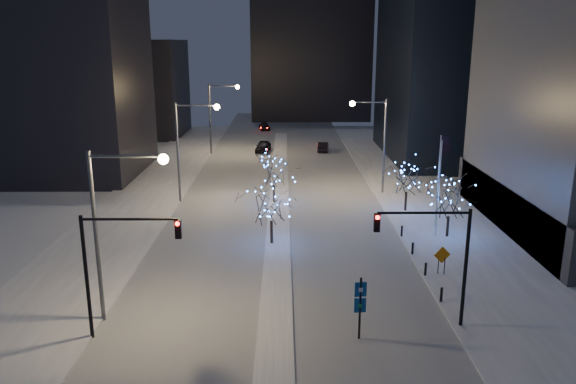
{
  "coord_description": "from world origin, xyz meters",
  "views": [
    {
      "loc": [
        0.51,
        -27.66,
        15.66
      ],
      "look_at": [
        0.8,
        12.08,
        5.0
      ],
      "focal_mm": 35.0,
      "sensor_mm": 36.0,
      "label": 1
    }
  ],
  "objects_px": {
    "street_lamp_w_mid": "(188,138)",
    "construction_sign": "(442,257)",
    "car_far": "(264,127)",
    "traffic_signal_west": "(114,256)",
    "street_lamp_w_near": "(113,213)",
    "car_mid": "(323,147)",
    "wayfinding_sign": "(360,302)",
    "street_lamp_east": "(376,134)",
    "holiday_tree_plaza_far": "(407,176)",
    "traffic_signal_east": "(439,249)",
    "holiday_tree_median_near": "(271,203)",
    "car_near": "(263,146)",
    "street_lamp_w_far": "(217,109)",
    "holiday_tree_plaza_near": "(450,197)",
    "holiday_tree_median_far": "(274,171)"
  },
  "relations": [
    {
      "from": "holiday_tree_plaza_near",
      "to": "traffic_signal_west",
      "type": "bearing_deg",
      "value": -144.44
    },
    {
      "from": "traffic_signal_east",
      "to": "car_near",
      "type": "bearing_deg",
      "value": 102.31
    },
    {
      "from": "holiday_tree_median_near",
      "to": "holiday_tree_plaza_near",
      "type": "relative_size",
      "value": 0.97
    },
    {
      "from": "car_far",
      "to": "traffic_signal_west",
      "type": "bearing_deg",
      "value": -103.43
    },
    {
      "from": "street_lamp_w_mid",
      "to": "street_lamp_east",
      "type": "xyz_separation_m",
      "value": [
        19.02,
        3.0,
        -0.05
      ]
    },
    {
      "from": "holiday_tree_median_near",
      "to": "construction_sign",
      "type": "distance_m",
      "value": 13.58
    },
    {
      "from": "traffic_signal_west",
      "to": "traffic_signal_east",
      "type": "xyz_separation_m",
      "value": [
        17.38,
        1.0,
        0.0
      ]
    },
    {
      "from": "holiday_tree_median_far",
      "to": "holiday_tree_plaza_near",
      "type": "xyz_separation_m",
      "value": [
        14.46,
        -10.34,
        0.1
      ]
    },
    {
      "from": "street_lamp_w_far",
      "to": "construction_sign",
      "type": "height_order",
      "value": "street_lamp_w_far"
    },
    {
      "from": "traffic_signal_west",
      "to": "street_lamp_w_far",
      "type": "bearing_deg",
      "value": 90.55
    },
    {
      "from": "street_lamp_east",
      "to": "street_lamp_w_far",
      "type": "bearing_deg",
      "value": 130.85
    },
    {
      "from": "street_lamp_w_near",
      "to": "street_lamp_east",
      "type": "distance_m",
      "value": 33.85
    },
    {
      "from": "street_lamp_w_mid",
      "to": "street_lamp_east",
      "type": "relative_size",
      "value": 1.0
    },
    {
      "from": "street_lamp_w_near",
      "to": "car_near",
      "type": "bearing_deg",
      "value": 82.98
    },
    {
      "from": "holiday_tree_median_near",
      "to": "holiday_tree_plaza_far",
      "type": "bearing_deg",
      "value": 35.12
    },
    {
      "from": "traffic_signal_east",
      "to": "construction_sign",
      "type": "distance_m",
      "value": 8.35
    },
    {
      "from": "holiday_tree_median_near",
      "to": "traffic_signal_west",
      "type": "bearing_deg",
      "value": -118.64
    },
    {
      "from": "car_near",
      "to": "car_far",
      "type": "xyz_separation_m",
      "value": [
        -0.51,
        21.03,
        -0.16
      ]
    },
    {
      "from": "street_lamp_w_near",
      "to": "holiday_tree_median_far",
      "type": "distance_m",
      "value": 25.96
    },
    {
      "from": "holiday_tree_plaza_near",
      "to": "holiday_tree_plaza_far",
      "type": "relative_size",
      "value": 1.02
    },
    {
      "from": "car_mid",
      "to": "wayfinding_sign",
      "type": "xyz_separation_m",
      "value": [
        -1.71,
        -54.28,
        1.52
      ]
    },
    {
      "from": "street_lamp_w_mid",
      "to": "wayfinding_sign",
      "type": "relative_size",
      "value": 2.78
    },
    {
      "from": "street_lamp_east",
      "to": "holiday_tree_median_far",
      "type": "xyz_separation_m",
      "value": [
        -10.58,
        -3.65,
        -3.09
      ]
    },
    {
      "from": "traffic_signal_east",
      "to": "holiday_tree_median_near",
      "type": "height_order",
      "value": "traffic_signal_east"
    },
    {
      "from": "traffic_signal_east",
      "to": "holiday_tree_median_far",
      "type": "relative_size",
      "value": 1.41
    },
    {
      "from": "street_lamp_w_near",
      "to": "street_lamp_east",
      "type": "xyz_separation_m",
      "value": [
        19.02,
        28.0,
        -0.05
      ]
    },
    {
      "from": "traffic_signal_east",
      "to": "car_mid",
      "type": "bearing_deg",
      "value": 92.86
    },
    {
      "from": "car_near",
      "to": "traffic_signal_east",
      "type": "bearing_deg",
      "value": -70.27
    },
    {
      "from": "holiday_tree_plaza_near",
      "to": "wayfinding_sign",
      "type": "distance_m",
      "value": 18.8
    },
    {
      "from": "traffic_signal_east",
      "to": "construction_sign",
      "type": "xyz_separation_m",
      "value": [
        2.4,
        7.24,
        -3.4
      ]
    },
    {
      "from": "traffic_signal_west",
      "to": "traffic_signal_east",
      "type": "height_order",
      "value": "same"
    },
    {
      "from": "street_lamp_w_mid",
      "to": "holiday_tree_median_far",
      "type": "relative_size",
      "value": 2.01
    },
    {
      "from": "street_lamp_w_far",
      "to": "holiday_tree_median_near",
      "type": "relative_size",
      "value": 1.96
    },
    {
      "from": "car_mid",
      "to": "construction_sign",
      "type": "bearing_deg",
      "value": 102.99
    },
    {
      "from": "street_lamp_east",
      "to": "holiday_tree_plaza_far",
      "type": "distance_m",
      "value": 7.53
    },
    {
      "from": "street_lamp_w_mid",
      "to": "traffic_signal_east",
      "type": "distance_m",
      "value": 31.6
    },
    {
      "from": "car_far",
      "to": "car_mid",
      "type": "bearing_deg",
      "value": -74.99
    },
    {
      "from": "street_lamp_w_far",
      "to": "holiday_tree_plaza_far",
      "type": "xyz_separation_m",
      "value": [
        20.99,
        -28.64,
        -3.02
      ]
    },
    {
      "from": "street_lamp_w_near",
      "to": "car_mid",
      "type": "bearing_deg",
      "value": 73.69
    },
    {
      "from": "street_lamp_w_far",
      "to": "car_far",
      "type": "bearing_deg",
      "value": 75.57
    },
    {
      "from": "street_lamp_w_far",
      "to": "holiday_tree_median_far",
      "type": "bearing_deg",
      "value": -71.79
    },
    {
      "from": "street_lamp_w_mid",
      "to": "construction_sign",
      "type": "height_order",
      "value": "street_lamp_w_mid"
    },
    {
      "from": "construction_sign",
      "to": "wayfinding_sign",
      "type": "bearing_deg",
      "value": -139.35
    },
    {
      "from": "construction_sign",
      "to": "holiday_tree_median_near",
      "type": "bearing_deg",
      "value": 141.27
    },
    {
      "from": "street_lamp_east",
      "to": "car_mid",
      "type": "relative_size",
      "value": 2.4
    },
    {
      "from": "street_lamp_w_near",
      "to": "street_lamp_w_mid",
      "type": "height_order",
      "value": "same"
    },
    {
      "from": "traffic_signal_east",
      "to": "car_far",
      "type": "xyz_separation_m",
      "value": [
        -12.02,
        73.77,
        -4.12
      ]
    },
    {
      "from": "street_lamp_w_near",
      "to": "street_lamp_w_mid",
      "type": "relative_size",
      "value": 1.0
    },
    {
      "from": "street_lamp_w_near",
      "to": "holiday_tree_plaza_near",
      "type": "bearing_deg",
      "value": 31.46
    },
    {
      "from": "traffic_signal_east",
      "to": "construction_sign",
      "type": "bearing_deg",
      "value": 71.64
    }
  ]
}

